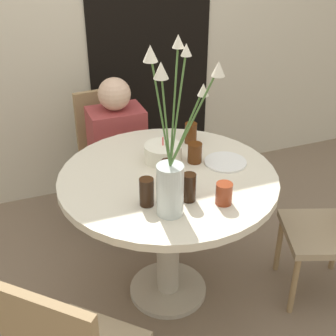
{
  "coord_description": "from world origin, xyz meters",
  "views": [
    {
      "loc": [
        -0.71,
        -1.85,
        1.96
      ],
      "look_at": [
        0.0,
        0.0,
        0.82
      ],
      "focal_mm": 50.0,
      "sensor_mm": 36.0,
      "label": 1
    }
  ],
  "objects_px": {
    "drink_glass_1": "(224,194)",
    "chair_near_front": "(110,149)",
    "person_woman": "(118,160)",
    "flower_vase": "(171,164)",
    "birthday_cake": "(163,153)",
    "drink_glass_5": "(168,173)",
    "side_plate": "(225,162)",
    "drink_glass_2": "(191,133)",
    "drink_glass_3": "(147,192)",
    "drink_glass_4": "(189,187)",
    "drink_glass_0": "(195,153)"
  },
  "relations": [
    {
      "from": "chair_near_front",
      "to": "birthday_cake",
      "type": "distance_m",
      "value": 0.83
    },
    {
      "from": "birthday_cake",
      "to": "drink_glass_4",
      "type": "height_order",
      "value": "drink_glass_4"
    },
    {
      "from": "chair_near_front",
      "to": "drink_glass_3",
      "type": "relative_size",
      "value": 6.71
    },
    {
      "from": "birthday_cake",
      "to": "drink_glass_2",
      "type": "height_order",
      "value": "birthday_cake"
    },
    {
      "from": "chair_near_front",
      "to": "drink_glass_4",
      "type": "height_order",
      "value": "drink_glass_4"
    },
    {
      "from": "birthday_cake",
      "to": "drink_glass_3",
      "type": "relative_size",
      "value": 1.47
    },
    {
      "from": "side_plate",
      "to": "drink_glass_2",
      "type": "height_order",
      "value": "drink_glass_2"
    },
    {
      "from": "person_woman",
      "to": "flower_vase",
      "type": "bearing_deg",
      "value": -92.33
    },
    {
      "from": "side_plate",
      "to": "flower_vase",
      "type": "bearing_deg",
      "value": -143.9
    },
    {
      "from": "drink_glass_3",
      "to": "drink_glass_5",
      "type": "relative_size",
      "value": 1.0
    },
    {
      "from": "birthday_cake",
      "to": "person_woman",
      "type": "distance_m",
      "value": 0.69
    },
    {
      "from": "drink_glass_5",
      "to": "side_plate",
      "type": "bearing_deg",
      "value": 14.82
    },
    {
      "from": "birthday_cake",
      "to": "drink_glass_4",
      "type": "xyz_separation_m",
      "value": [
        -0.02,
        -0.39,
        0.02
      ]
    },
    {
      "from": "flower_vase",
      "to": "drink_glass_4",
      "type": "bearing_deg",
      "value": 28.48
    },
    {
      "from": "birthday_cake",
      "to": "drink_glass_5",
      "type": "relative_size",
      "value": 1.47
    },
    {
      "from": "chair_near_front",
      "to": "drink_glass_4",
      "type": "xyz_separation_m",
      "value": [
        0.08,
        -1.15,
        0.35
      ]
    },
    {
      "from": "drink_glass_0",
      "to": "drink_glass_4",
      "type": "relative_size",
      "value": 0.78
    },
    {
      "from": "drink_glass_1",
      "to": "drink_glass_0",
      "type": "bearing_deg",
      "value": 85.05
    },
    {
      "from": "drink_glass_1",
      "to": "chair_near_front",
      "type": "bearing_deg",
      "value": 99.86
    },
    {
      "from": "flower_vase",
      "to": "chair_near_front",
      "type": "bearing_deg",
      "value": 88.57
    },
    {
      "from": "person_woman",
      "to": "drink_glass_1",
      "type": "bearing_deg",
      "value": -79.34
    },
    {
      "from": "flower_vase",
      "to": "drink_glass_2",
      "type": "bearing_deg",
      "value": 59.47
    },
    {
      "from": "drink_glass_3",
      "to": "drink_glass_1",
      "type": "bearing_deg",
      "value": -19.22
    },
    {
      "from": "flower_vase",
      "to": "drink_glass_3",
      "type": "distance_m",
      "value": 0.21
    },
    {
      "from": "birthday_cake",
      "to": "drink_glass_2",
      "type": "relative_size",
      "value": 1.68
    },
    {
      "from": "drink_glass_3",
      "to": "drink_glass_4",
      "type": "distance_m",
      "value": 0.19
    },
    {
      "from": "drink_glass_4",
      "to": "person_woman",
      "type": "height_order",
      "value": "person_woman"
    },
    {
      "from": "side_plate",
      "to": "drink_glass_5",
      "type": "height_order",
      "value": "drink_glass_5"
    },
    {
      "from": "birthday_cake",
      "to": "drink_glass_5",
      "type": "bearing_deg",
      "value": -105.13
    },
    {
      "from": "chair_near_front",
      "to": "birthday_cake",
      "type": "xyz_separation_m",
      "value": [
        0.1,
        -0.76,
        0.33
      ]
    },
    {
      "from": "side_plate",
      "to": "drink_glass_0",
      "type": "relative_size",
      "value": 2.09
    },
    {
      "from": "drink_glass_3",
      "to": "birthday_cake",
      "type": "bearing_deg",
      "value": 59.46
    },
    {
      "from": "drink_glass_3",
      "to": "drink_glass_2",
      "type": "bearing_deg",
      "value": 49.25
    },
    {
      "from": "birthday_cake",
      "to": "chair_near_front",
      "type": "bearing_deg",
      "value": 97.53
    },
    {
      "from": "person_woman",
      "to": "drink_glass_2",
      "type": "bearing_deg",
      "value": -56.42
    },
    {
      "from": "drink_glass_5",
      "to": "person_woman",
      "type": "bearing_deg",
      "value": 91.65
    },
    {
      "from": "flower_vase",
      "to": "drink_glass_4",
      "type": "xyz_separation_m",
      "value": [
        0.11,
        0.06,
        -0.17
      ]
    },
    {
      "from": "side_plate",
      "to": "drink_glass_2",
      "type": "relative_size",
      "value": 1.89
    },
    {
      "from": "birthday_cake",
      "to": "drink_glass_2",
      "type": "bearing_deg",
      "value": 32.76
    },
    {
      "from": "drink_glass_4",
      "to": "drink_glass_5",
      "type": "relative_size",
      "value": 1.02
    },
    {
      "from": "chair_near_front",
      "to": "flower_vase",
      "type": "bearing_deg",
      "value": -95.86
    },
    {
      "from": "drink_glass_1",
      "to": "drink_glass_2",
      "type": "xyz_separation_m",
      "value": [
        0.1,
        0.61,
        0.01
      ]
    },
    {
      "from": "chair_near_front",
      "to": "drink_glass_3",
      "type": "distance_m",
      "value": 1.18
    },
    {
      "from": "side_plate",
      "to": "drink_glass_3",
      "type": "distance_m",
      "value": 0.55
    },
    {
      "from": "drink_glass_2",
      "to": "person_woman",
      "type": "height_order",
      "value": "person_woman"
    },
    {
      "from": "drink_glass_0",
      "to": "drink_glass_2",
      "type": "bearing_deg",
      "value": 71.83
    },
    {
      "from": "drink_glass_0",
      "to": "drink_glass_5",
      "type": "bearing_deg",
      "value": -142.3
    },
    {
      "from": "chair_near_front",
      "to": "drink_glass_3",
      "type": "bearing_deg",
      "value": -100.05
    },
    {
      "from": "birthday_cake",
      "to": "side_plate",
      "type": "height_order",
      "value": "birthday_cake"
    },
    {
      "from": "drink_glass_3",
      "to": "person_woman",
      "type": "distance_m",
      "value": 1.03
    }
  ]
}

